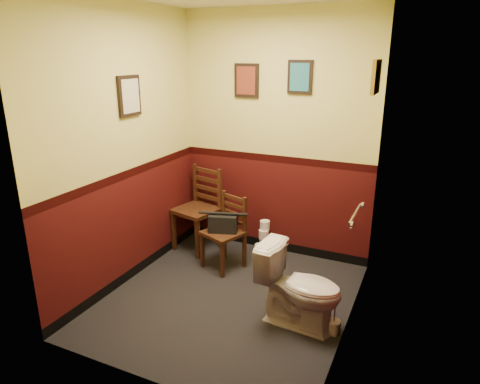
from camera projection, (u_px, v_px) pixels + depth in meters
name	position (u px, v px, depth m)	size (l,w,h in m)	color
floor	(229.00, 299.00, 4.09)	(2.20, 2.40, 0.00)	black
wall_back	(276.00, 137.00, 4.70)	(2.20, 2.70, 0.00)	#3D0D0D
wall_front	(142.00, 205.00, 2.63)	(2.20, 2.70, 0.00)	#3D0D0D
wall_left	(125.00, 150.00, 4.10)	(2.40, 2.70, 0.00)	#3D0D0D
wall_right	(358.00, 176.00, 3.23)	(2.40, 2.70, 0.00)	#3D0D0D
grab_bar	(356.00, 214.00, 3.58)	(0.05, 0.56, 0.06)	silver
framed_print_back_a	(246.00, 81.00, 4.64)	(0.28, 0.04, 0.36)	black
framed_print_back_b	(300.00, 77.00, 4.38)	(0.26, 0.04, 0.34)	black
framed_print_left	(129.00, 96.00, 4.03)	(0.04, 0.30, 0.38)	black
framed_print_right	(376.00, 77.00, 3.54)	(0.04, 0.34, 0.28)	olive
toilet	(300.00, 288.00, 3.60)	(0.40, 0.72, 0.71)	white
toilet_brush	(334.00, 326.00, 3.57)	(0.12, 0.12, 0.42)	silver
chair_left	(199.00, 209.00, 5.03)	(0.55, 0.55, 0.97)	#4B2816
chair_right	(226.00, 232.00, 4.59)	(0.48, 0.48, 0.80)	#4B2816
handbag	(223.00, 223.00, 4.54)	(0.33, 0.23, 0.22)	black
tp_stack	(264.00, 240.00, 4.94)	(0.24, 0.14, 0.41)	silver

